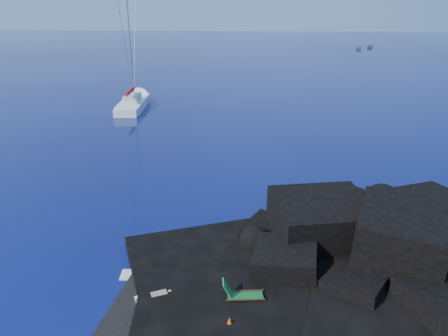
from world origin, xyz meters
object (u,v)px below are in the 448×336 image
(sailboat, at_px, (134,108))
(distant_boat_b, at_px, (370,48))
(deck_chair, at_px, (245,291))
(marker_cone, at_px, (230,323))
(distant_boat_a, at_px, (359,49))
(sunbather, at_px, (159,295))

(sailboat, distance_m, distant_boat_b, 97.48)
(deck_chair, relative_size, marker_cone, 3.13)
(distant_boat_a, relative_size, distant_boat_b, 0.96)
(sailboat, bearing_deg, distant_boat_b, 54.79)
(deck_chair, relative_size, distant_boat_a, 0.42)
(sailboat, bearing_deg, deck_chair, -72.63)
(sunbather, xyz_separation_m, distant_boat_a, (33.46, 116.88, -0.54))
(sunbather, bearing_deg, distant_boat_a, 48.30)
(deck_chair, bearing_deg, marker_cone, -115.25)
(marker_cone, bearing_deg, distant_boat_a, 75.73)
(sailboat, height_order, sunbather, sailboat)
(deck_chair, xyz_separation_m, distant_boat_a, (29.58, 116.87, -0.96))
(sailboat, bearing_deg, marker_cone, -74.21)
(distant_boat_a, bearing_deg, marker_cone, -91.84)
(marker_cone, xyz_separation_m, distant_boat_a, (30.17, 118.61, -0.63))
(sailboat, relative_size, marker_cone, 25.85)
(sailboat, bearing_deg, sunbather, -77.74)
(sailboat, relative_size, sunbather, 7.47)
(deck_chair, xyz_separation_m, distant_boat_b, (34.13, 122.55, -0.96))
(distant_boat_a, height_order, distant_boat_b, distant_boat_b)
(deck_chair, height_order, distant_boat_a, deck_chair)
(sailboat, xyz_separation_m, distant_boat_b, (49.71, 83.86, 0.00))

